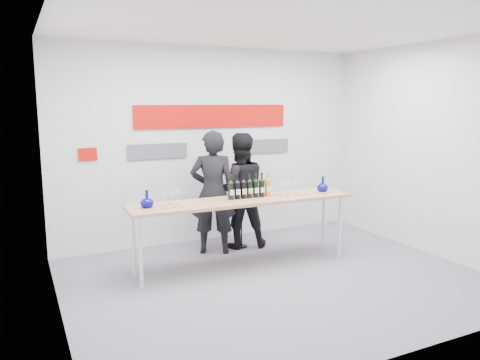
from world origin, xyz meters
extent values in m
plane|color=slate|center=(0.00, 0.00, 0.00)|extent=(5.00, 5.00, 0.00)
cube|color=silver|center=(0.00, 2.00, 1.50)|extent=(5.00, 0.04, 3.00)
cube|color=red|center=(0.00, 1.97, 1.95)|extent=(2.50, 0.02, 0.35)
cube|color=#59595E|center=(-0.90, 1.97, 1.45)|extent=(0.90, 0.02, 0.22)
cube|color=#59595E|center=(0.90, 1.97, 1.45)|extent=(0.90, 0.02, 0.22)
cube|color=red|center=(-1.90, 1.97, 1.45)|extent=(0.25, 0.02, 0.18)
cube|color=tan|center=(-0.16, 0.62, 0.89)|extent=(3.05, 0.69, 0.04)
cylinder|color=silver|center=(-1.57, 0.46, 0.43)|extent=(0.05, 0.05, 0.87)
cylinder|color=silver|center=(1.25, 0.38, 0.43)|extent=(0.05, 0.05, 0.87)
cylinder|color=silver|center=(-1.56, 0.86, 0.43)|extent=(0.05, 0.05, 0.87)
cylinder|color=silver|center=(1.26, 0.78, 0.43)|extent=(0.05, 0.05, 0.87)
imported|color=black|center=(-0.30, 1.31, 0.89)|extent=(0.77, 0.66, 1.78)
imported|color=black|center=(0.17, 1.42, 0.86)|extent=(0.97, 0.83, 1.72)
cylinder|color=black|center=(0.18, 1.36, 0.01)|extent=(0.18, 0.18, 0.02)
cylinder|color=black|center=(0.18, 1.36, 0.73)|extent=(0.02, 0.02, 1.46)
sphere|color=black|center=(0.18, 1.33, 1.48)|extent=(0.05, 0.05, 0.05)
camera|label=1|loc=(-2.82, -4.76, 2.17)|focal=35.00mm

